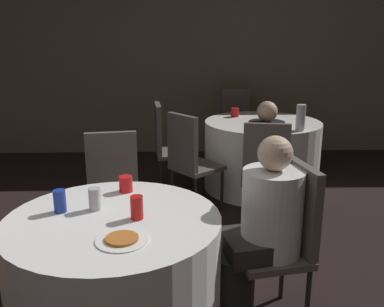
{
  "coord_description": "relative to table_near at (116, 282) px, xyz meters",
  "views": [
    {
      "loc": [
        0.53,
        -1.92,
        1.67
      ],
      "look_at": [
        0.62,
        0.97,
        0.85
      ],
      "focal_mm": 40.0,
      "sensor_mm": 36.0,
      "label": 1
    }
  ],
  "objects": [
    {
      "name": "chair_far_south",
      "position": [
        1.08,
        1.4,
        0.19
      ],
      "size": [
        0.46,
        0.46,
        0.96
      ],
      "rotation": [
        0.0,
        0.0,
        -0.17
      ],
      "color": "#59514C",
      "rests_on": "ground_plane"
    },
    {
      "name": "chair_far_west",
      "position": [
        0.21,
        2.33,
        0.19
      ],
      "size": [
        0.44,
        0.44,
        0.96
      ],
      "rotation": [
        0.0,
        0.0,
        -1.47
      ],
      "color": "#59514C",
      "rests_on": "ground_plane"
    },
    {
      "name": "person_black_shirt",
      "position": [
        1.11,
        1.58,
        0.18
      ],
      "size": [
        0.34,
        0.49,
        1.11
      ],
      "rotation": [
        0.0,
        0.0,
        -0.17
      ],
      "color": "#282828",
      "rests_on": "ground_plane"
    },
    {
      "name": "pizza_plate_near",
      "position": [
        0.08,
        -0.25,
        0.38
      ],
      "size": [
        0.25,
        0.25,
        0.02
      ],
      "color": "white",
      "rests_on": "table_near"
    },
    {
      "name": "wall_back",
      "position": [
        -0.18,
        3.98,
        1.03
      ],
      "size": [
        16.0,
        0.06,
        2.8
      ],
      "color": "#7A6B5B",
      "rests_on": "ground_plane"
    },
    {
      "name": "table_far",
      "position": [
        1.25,
        2.43,
        0.0
      ],
      "size": [
        1.24,
        1.24,
        0.75
      ],
      "color": "white",
      "rests_on": "ground_plane"
    },
    {
      "name": "chair_far_southwest",
      "position": [
        0.44,
        1.77,
        0.19
      ],
      "size": [
        0.56,
        0.56,
        0.96
      ],
      "rotation": [
        0.0,
        0.0,
        -0.89
      ],
      "color": "#59514C",
      "rests_on": "ground_plane"
    },
    {
      "name": "chair_near_east",
      "position": [
        0.96,
        0.19,
        0.19
      ],
      "size": [
        0.47,
        0.47,
        0.96
      ],
      "rotation": [
        0.0,
        0.0,
        -4.52
      ],
      "color": "#59514C",
      "rests_on": "ground_plane"
    },
    {
      "name": "table_near",
      "position": [
        0.0,
        0.0,
        0.0
      ],
      "size": [
        1.13,
        1.13,
        0.75
      ],
      "color": "white",
      "rests_on": "ground_plane"
    },
    {
      "name": "cup_far",
      "position": [
        0.98,
        2.71,
        0.42
      ],
      "size": [
        0.09,
        0.09,
        0.1
      ],
      "color": "red",
      "rests_on": "table_far"
    },
    {
      "name": "bottle_far",
      "position": [
        1.52,
        1.99,
        0.5
      ],
      "size": [
        0.09,
        0.09,
        0.25
      ],
      "color": "silver",
      "rests_on": "table_far"
    },
    {
      "name": "chair_near_north",
      "position": [
        -0.15,
        0.97,
        0.19
      ],
      "size": [
        0.46,
        0.46,
        0.96
      ],
      "rotation": [
        0.0,
        0.0,
        -2.99
      ],
      "color": "#59514C",
      "rests_on": "ground_plane"
    },
    {
      "name": "chair_far_north",
      "position": [
        1.1,
        3.46,
        0.19
      ],
      "size": [
        0.45,
        0.45,
        0.96
      ],
      "rotation": [
        0.0,
        0.0,
        -3.0
      ],
      "color": "#59514C",
      "rests_on": "ground_plane"
    },
    {
      "name": "cup_near",
      "position": [
        0.03,
        0.38,
        0.42
      ],
      "size": [
        0.08,
        0.08,
        0.09
      ],
      "color": "red",
      "rests_on": "table_near"
    },
    {
      "name": "soda_can_red",
      "position": [
        0.13,
        -0.01,
        0.44
      ],
      "size": [
        0.07,
        0.07,
        0.12
      ],
      "color": "red",
      "rests_on": "table_near"
    },
    {
      "name": "soda_can_silver",
      "position": [
        -0.11,
        0.11,
        0.44
      ],
      "size": [
        0.07,
        0.07,
        0.12
      ],
      "color": "silver",
      "rests_on": "table_near"
    },
    {
      "name": "person_white_shirt",
      "position": [
        0.8,
        0.16,
        0.2
      ],
      "size": [
        0.51,
        0.38,
        1.14
      ],
      "rotation": [
        0.0,
        0.0,
        -4.52
      ],
      "color": "#282828",
      "rests_on": "ground_plane"
    },
    {
      "name": "soda_can_blue",
      "position": [
        -0.29,
        0.09,
        0.44
      ],
      "size": [
        0.07,
        0.07,
        0.12
      ],
      "color": "#1E38A5",
      "rests_on": "table_near"
    }
  ]
}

